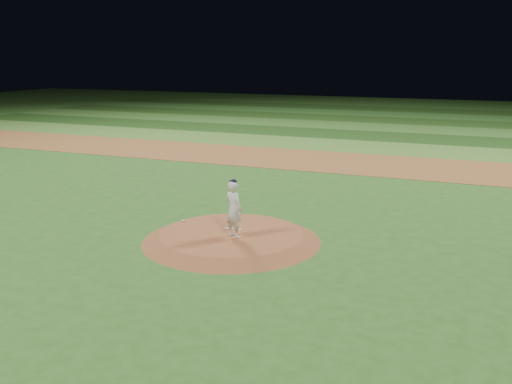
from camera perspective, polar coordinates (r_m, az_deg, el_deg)
ground at (r=17.65m, az=-2.46°, el=-4.90°), size 120.00×120.00×0.00m
infield_dirt_band at (r=30.55m, az=8.53°, el=2.97°), size 70.00×6.00×0.02m
outfield_stripe_0 at (r=35.84m, az=10.64°, el=4.46°), size 70.00×5.00×0.02m
outfield_stripe_1 at (r=40.70m, az=12.08°, el=5.48°), size 70.00×5.00×0.02m
outfield_stripe_2 at (r=45.59m, az=13.22°, el=6.28°), size 70.00×5.00×0.02m
outfield_stripe_3 at (r=50.50m, az=14.14°, el=6.92°), size 70.00×5.00×0.02m
outfield_stripe_4 at (r=55.43m, az=14.90°, el=7.45°), size 70.00×5.00×0.02m
outfield_stripe_5 at (r=60.37m, az=15.54°, el=7.89°), size 70.00×5.00×0.02m
pitchers_mound at (r=17.61m, az=-2.46°, el=-4.52°), size 5.50×5.50×0.25m
pitching_rubber at (r=17.94m, az=-2.29°, el=-3.70°), size 0.56×0.22×0.03m
rosin_bag at (r=18.87m, az=-7.28°, el=-2.87°), size 0.12×0.12×0.06m
pitcher_on_mound at (r=16.97m, az=-2.25°, el=-1.69°), size 0.73×0.61×1.79m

